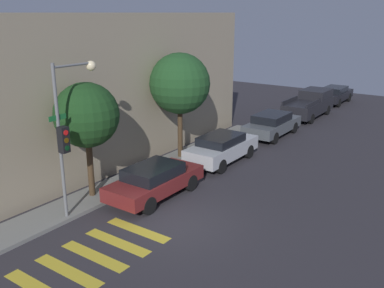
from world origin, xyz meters
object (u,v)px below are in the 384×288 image
Objects in this scene: sedan_near_corner at (155,180)px; sedan_far_end at (272,124)px; tree_midblock at (180,84)px; sedan_middle at (222,148)px; pickup_truck at (310,104)px; tree_near_corner at (87,116)px; sedan_tail_of_row at (335,94)px; traffic_light_pole at (69,122)px.

sedan_far_end is at bearing 0.00° from sedan_near_corner.
sedan_far_end is 0.85× the size of tree_midblock.
tree_midblock is at bearing 110.34° from sedan_middle.
sedan_middle is (5.15, 0.00, 0.03)m from sedan_near_corner.
pickup_truck is 13.28m from tree_midblock.
sedan_near_corner is 0.99× the size of sedan_middle.
tree_midblock is (-6.55, 2.01, 3.10)m from sedan_far_end.
tree_near_corner is at bearing 163.28° from sedan_middle.
sedan_tail_of_row is (12.03, 0.00, -0.01)m from sedan_far_end.
traffic_light_pole is 14.27m from sedan_far_end.
tree_midblock is at bearing 173.83° from sedan_tail_of_row.
sedan_middle is 0.82× the size of tree_midblock.
pickup_truck is (6.25, 0.00, 0.16)m from sedan_far_end.
tree_midblock reaches higher than sedan_far_end.
sedan_far_end is (10.96, 0.00, 0.02)m from sedan_near_corner.
traffic_light_pole is 1.20× the size of tree_near_corner.
tree_near_corner is (-24.52, 2.01, 2.67)m from sedan_tail_of_row.
sedan_near_corner is 0.95× the size of sedan_far_end.
sedan_near_corner is 0.82× the size of pickup_truck.
sedan_near_corner is 5.76m from tree_midblock.
sedan_far_end is 0.98× the size of tree_near_corner.
sedan_near_corner is at bearing -52.66° from tree_near_corner.
tree_midblock is at bearing 24.49° from sedan_near_corner.
sedan_tail_of_row is 0.84× the size of tree_midblock.
sedan_tail_of_row is (17.84, -0.00, -0.03)m from sedan_middle.
sedan_far_end reaches higher than sedan_near_corner.
sedan_far_end is (13.93, -1.27, -2.82)m from traffic_light_pole.
sedan_middle is 12.06m from pickup_truck.
tree_midblock is at bearing 5.70° from traffic_light_pole.
pickup_truck is (20.18, -1.27, -2.65)m from traffic_light_pole.
pickup_truck is at bearing 0.00° from sedan_middle.
sedan_middle reaches higher than sedan_far_end.
tree_near_corner is (1.44, 0.74, -0.16)m from traffic_light_pole.
traffic_light_pole is 1.05× the size of tree_midblock.
pickup_truck is at bearing 0.00° from sedan_far_end.
sedan_near_corner is at bearing 180.00° from sedan_far_end.
tree_near_corner reaches higher than sedan_far_end.
tree_midblock is (-0.74, 2.01, 3.09)m from sedan_middle.
traffic_light_pole reaches higher than tree_midblock.
pickup_truck is 1.13× the size of tree_near_corner.
traffic_light_pole is at bearing 156.85° from sedan_near_corner.
sedan_near_corner is 17.21m from pickup_truck.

